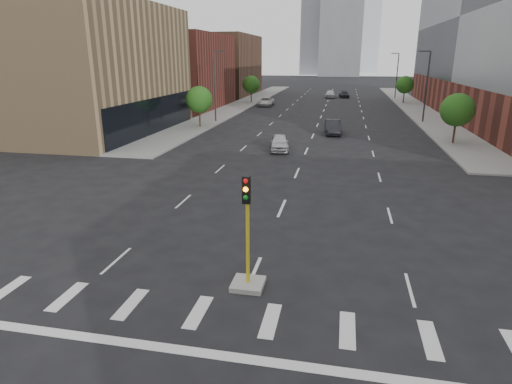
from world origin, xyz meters
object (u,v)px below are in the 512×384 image
(car_near_left, at_px, (279,143))
(car_far_left, at_px, (266,102))
(car_distant, at_px, (330,94))
(car_deep_right, at_px, (344,94))
(median_traffic_signal, at_px, (248,264))
(car_mid_right, at_px, (333,127))

(car_near_left, relative_size, car_far_left, 0.81)
(car_distant, bearing_deg, car_deep_right, 14.82)
(median_traffic_signal, distance_m, car_far_left, 62.58)
(car_mid_right, relative_size, car_deep_right, 1.04)
(car_deep_right, height_order, car_distant, car_distant)
(car_far_left, relative_size, car_deep_right, 1.15)
(median_traffic_signal, relative_size, car_far_left, 0.83)
(median_traffic_signal, relative_size, car_distant, 0.91)
(car_near_left, bearing_deg, car_distant, 78.19)
(car_near_left, xyz_separation_m, car_far_left, (-7.91, 36.90, 0.01))
(car_near_left, height_order, car_mid_right, car_mid_right)
(car_near_left, relative_size, car_distant, 0.89)
(car_mid_right, distance_m, car_deep_right, 46.25)
(car_near_left, xyz_separation_m, car_deep_right, (5.56, 56.15, -0.06))
(car_distant, bearing_deg, car_mid_right, -88.93)
(car_distant, bearing_deg, median_traffic_signal, -91.47)
(median_traffic_signal, bearing_deg, car_mid_right, 86.56)
(car_near_left, height_order, car_deep_right, car_near_left)
(car_near_left, bearing_deg, car_far_left, 93.04)
(car_far_left, distance_m, car_deep_right, 23.49)
(median_traffic_signal, xyz_separation_m, car_mid_right, (2.08, 34.70, -0.18))
(car_mid_right, distance_m, car_distant, 45.44)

